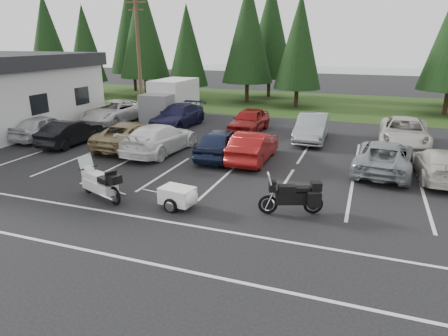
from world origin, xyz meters
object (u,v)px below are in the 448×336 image
car_far_0 (114,112)px  car_far_1 (178,116)px  car_far_4 (404,133)px  car_near_4 (221,143)px  car_far_2 (249,120)px  car_far_3 (312,128)px  car_near_5 (254,146)px  touring_motorcycle (99,179)px  car_near_2 (133,135)px  car_near_6 (384,157)px  adventure_motorcycle (291,193)px  utility_pole (139,55)px  cargo_trailer (177,198)px  car_near_1 (71,133)px  car_near_0 (45,127)px  box_truck (168,100)px  car_near_7 (439,164)px  car_near_3 (160,138)px

car_far_0 → car_far_1: size_ratio=1.08×
car_far_1 → car_far_4: 14.40m
car_near_4 → car_far_0: car_far_0 is taller
car_far_2 → car_far_3: size_ratio=0.94×
car_near_5 → touring_motorcycle: bearing=58.6°
car_near_2 → car_near_6: size_ratio=1.03×
adventure_motorcycle → car_near_5: bearing=97.2°
utility_pole → car_near_2: (3.98, -7.57, -3.96)m
car_far_1 → car_far_2: bearing=4.8°
car_near_2 → cargo_trailer: 9.12m
car_far_0 → adventure_motorcycle: size_ratio=2.29×
car_near_5 → car_far_1: size_ratio=0.86×
car_near_1 → car_far_4: bearing=-161.1°
car_far_3 → car_near_0: bearing=-163.0°
utility_pole → car_near_2: size_ratio=1.69×
box_truck → car_far_4: 16.45m
car_near_2 → car_far_1: car_far_1 is taller
utility_pole → car_near_4: (9.25, -7.68, -3.93)m
box_truck → car_near_1: bearing=-101.4°
car_near_7 → utility_pole: bearing=-24.4°
car_near_6 → car_far_2: 10.03m
car_near_3 → adventure_motorcycle: size_ratio=2.14×
car_near_1 → touring_motorcycle: 9.21m
box_truck → car_far_1: (1.85, -2.19, -0.68)m
utility_pole → touring_motorcycle: 16.59m
car_near_7 → car_far_2: bearing=-33.1°
car_near_4 → box_truck: bearing=-52.3°
car_far_1 → adventure_motorcycle: (10.17, -11.74, -0.01)m
car_near_3 → car_far_3: (7.24, 5.48, 0.01)m
cargo_trailer → car_near_3: bearing=131.3°
car_near_1 → car_near_4: car_near_4 is taller
car_near_7 → car_far_2: car_far_2 is taller
car_near_3 → car_near_4: car_near_3 is taller
car_near_4 → car_far_2: car_far_2 is taller
adventure_motorcycle → car_near_6: bearing=42.7°
car_far_4 → touring_motorcycle: (-11.31, -12.54, -0.01)m
car_near_2 → car_near_4: (5.28, -0.12, 0.02)m
car_near_0 → cargo_trailer: (12.27, -6.72, -0.35)m
car_far_2 → adventure_motorcycle: (5.08, -11.91, -0.01)m
car_near_6 → car_far_4: 5.45m
box_truck → car_near_3: bearing=-65.2°
car_far_1 → car_far_2: (5.09, 0.16, 0.00)m
car_near_3 → touring_motorcycle: 6.66m
car_near_7 → cargo_trailer: 11.47m
car_near_6 → touring_motorcycle: 12.47m
car_near_6 → car_near_3: bearing=8.0°
car_near_3 → car_near_7: size_ratio=1.17×
car_near_5 → car_far_3: bearing=-112.9°
car_near_3 → car_far_3: bearing=-139.5°
car_near_3 → car_far_2: 7.12m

